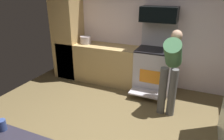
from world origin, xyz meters
TOP-DOWN VIEW (x-y plane):
  - wall_back at (0.00, 2.34)m, footprint 5.20×0.12m
  - lower_cabinet_run at (-0.90, 1.98)m, footprint 2.40×0.60m
  - cabinet_column at (-1.90, 1.98)m, footprint 0.60×0.60m
  - oven_range at (0.30, 1.97)m, footprint 0.76×0.96m
  - microwave at (0.30, 2.06)m, footprint 0.74×0.38m
  - person_cook at (0.74, 1.28)m, footprint 0.31×0.69m
  - mug_coffee at (-0.47, -1.18)m, footprint 0.08×0.08m
  - stock_pot at (-1.39, 1.98)m, footprint 0.27×0.27m

SIDE VIEW (x-z plane):
  - lower_cabinet_run at x=-0.90m, z-range 0.00..0.90m
  - oven_range at x=0.30m, z-range -0.25..1.26m
  - person_cook at x=0.74m, z-range 0.15..1.61m
  - mug_coffee at x=-0.47m, z-range 0.90..1.01m
  - stock_pot at x=-1.39m, z-range 0.90..1.08m
  - cabinet_column at x=-1.90m, z-range 0.00..2.10m
  - wall_back at x=0.00m, z-range 0.00..2.60m
  - microwave at x=0.30m, z-range 1.51..1.81m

